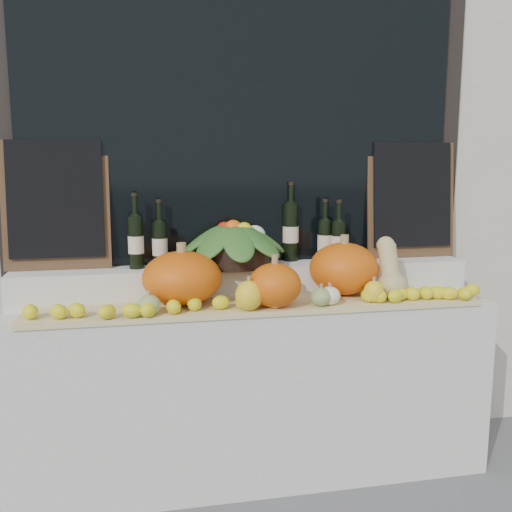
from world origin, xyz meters
TOP-DOWN VIEW (x-y plane):
  - storefront_facade at (0.00, 2.25)m, footprint 7.00×0.94m
  - display_sill at (0.00, 1.52)m, footprint 2.30×0.55m
  - rear_tier at (0.00, 1.68)m, footprint 2.30×0.25m
  - straw_bedding at (0.00, 1.40)m, footprint 2.10×0.32m
  - pumpkin_left at (-0.35, 1.46)m, footprint 0.47×0.47m
  - pumpkin_right at (0.45, 1.50)m, footprint 0.36×0.36m
  - pumpkin_center at (0.06, 1.32)m, footprint 0.27×0.27m
  - butternut_squash at (0.65, 1.40)m, footprint 0.14×0.21m
  - decorative_gourds at (0.06, 1.29)m, footprint 1.14×0.14m
  - lemon_heap at (0.00, 1.29)m, footprint 2.20×0.16m
  - produce_bowl at (-0.07, 1.66)m, footprint 0.57×0.57m
  - wine_bottle_far_left at (-0.55, 1.68)m, footprint 0.08×0.08m
  - wine_bottle_near_left at (-0.44, 1.70)m, footprint 0.08×0.08m
  - wine_bottle_tall at (0.25, 1.75)m, footprint 0.08×0.08m
  - wine_bottle_near_right at (0.42, 1.70)m, footprint 0.08×0.08m
  - wine_bottle_far_right at (0.48, 1.66)m, footprint 0.08×0.08m
  - chalkboard_left at (-0.92, 1.74)m, footprint 0.50×0.09m
  - chalkboard_right at (0.92, 1.74)m, footprint 0.50×0.09m

SIDE VIEW (x-z plane):
  - display_sill at x=0.00m, z-range 0.00..0.88m
  - straw_bedding at x=0.00m, z-range 0.88..0.90m
  - lemon_heap at x=0.00m, z-range 0.91..0.97m
  - decorative_gourds at x=0.06m, z-range 0.88..1.03m
  - rear_tier at x=0.00m, z-range 0.88..1.04m
  - pumpkin_center at x=0.06m, z-range 0.91..1.11m
  - butternut_squash at x=0.65m, z-range 0.88..1.17m
  - pumpkin_left at x=-0.35m, z-range 0.91..1.15m
  - pumpkin_right at x=0.45m, z-range 0.91..1.16m
  - wine_bottle_far_right at x=0.48m, z-range 0.99..1.31m
  - wine_bottle_near_right at x=0.42m, z-range 0.99..1.31m
  - produce_bowl at x=-0.07m, z-range 1.03..1.28m
  - wine_bottle_near_left at x=-0.44m, z-range 0.99..1.32m
  - wine_bottle_far_left at x=-0.55m, z-range 0.99..1.36m
  - wine_bottle_tall at x=0.25m, z-range 0.99..1.40m
  - chalkboard_left at x=-0.92m, z-range 1.05..1.67m
  - chalkboard_right at x=0.92m, z-range 1.05..1.67m
  - storefront_facade at x=0.00m, z-range 0.00..4.50m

